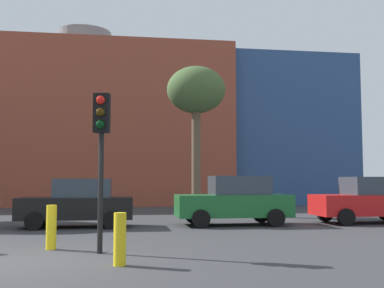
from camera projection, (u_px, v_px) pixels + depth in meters
name	position (u px, v px, depth m)	size (l,w,h in m)	color
ground_plane	(24.00, 261.00, 9.46)	(200.00, 200.00, 0.00)	#38383A
building_backdrop	(83.00, 130.00, 34.88)	(38.56, 12.09, 12.80)	#9E4733
parked_car_2	(78.00, 203.00, 16.44)	(3.91, 1.92, 1.70)	black
parked_car_3	(234.00, 201.00, 17.26)	(4.16, 2.04, 1.80)	#1E662D
parked_car_4	(369.00, 200.00, 18.03)	(4.09, 2.01, 1.77)	red
traffic_light_island	(101.00, 135.00, 10.67)	(0.40, 0.39, 3.62)	black
bare_tree_0	(196.00, 93.00, 22.59)	(2.82, 2.82, 7.13)	brown
bollard_yellow_0	(51.00, 227.00, 11.13)	(0.24, 0.24, 1.05)	yellow
bollard_yellow_2	(120.00, 239.00, 9.02)	(0.24, 0.24, 1.01)	yellow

